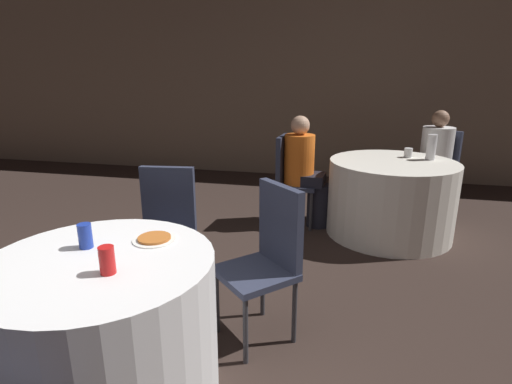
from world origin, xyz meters
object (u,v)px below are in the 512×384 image
chair_far_west (290,173)px  pizza_plate_near (154,239)px  soda_can_blue (85,236)px  bottle_far (431,147)px  table_far (390,198)px  person_orange_shirt (306,172)px  soda_can_red (107,260)px  table_near (107,330)px  chair_near_northeast (269,250)px  chair_near_north (166,224)px  chair_far_northeast (438,165)px  person_white_shirt (432,163)px

chair_far_west → pizza_plate_near: bearing=-4.2°
soda_can_blue → chair_far_west: bearing=75.6°
soda_can_blue → bottle_far: size_ratio=0.49×
soda_can_blue → table_far: bearing=55.5°
chair_far_west → person_orange_shirt: bearing=90.0°
chair_far_west → soda_can_red: 2.76m
table_near → table_far: 2.96m
chair_near_northeast → chair_near_north: bearing=25.8°
chair_near_north → bottle_far: (2.00, 1.74, 0.31)m
chair_far_west → bottle_far: 1.41m
bottle_far → table_far: bearing=-157.0°
chair_near_northeast → chair_far_west: size_ratio=1.00×
chair_far_northeast → pizza_plate_near: chair_far_northeast is taller
table_far → chair_far_northeast: bearing=55.3°
soda_can_red → bottle_far: 3.30m
table_near → person_white_shirt: size_ratio=0.90×
table_far → person_orange_shirt: person_orange_shirt is taller
person_orange_shirt → bottle_far: (1.21, 0.08, 0.30)m
person_white_shirt → soda_can_red: person_white_shirt is taller
table_far → soda_can_red: soda_can_red is taller
pizza_plate_near → soda_can_blue: (-0.28, -0.16, 0.05)m
table_far → chair_near_north: 2.30m
table_near → chair_far_northeast: size_ratio=1.12×
pizza_plate_near → bottle_far: size_ratio=0.89×
chair_far_northeast → bottle_far: (-0.23, -0.70, 0.31)m
person_orange_shirt → bottle_far: person_orange_shirt is taller
soda_can_red → person_white_shirt: bearing=60.3°
chair_near_north → pizza_plate_near: bearing=104.2°
chair_near_northeast → bottle_far: 2.37m
table_far → soda_can_red: bearing=-118.2°
chair_far_northeast → soda_can_red: (-2.00, -3.48, 0.25)m
person_orange_shirt → soda_can_red: person_orange_shirt is taller
soda_can_blue → soda_can_red: bearing=-39.9°
soda_can_red → soda_can_blue: 0.33m
table_far → person_white_shirt: (0.49, 0.71, 0.23)m
chair_near_northeast → bottle_far: bearing=-77.0°
soda_can_red → bottle_far: bearing=57.6°
person_white_shirt → soda_can_blue: bearing=90.2°
chair_near_north → person_orange_shirt: person_orange_shirt is taller
bottle_far → soda_can_red: bearing=-122.4°
table_far → person_white_shirt: 0.89m
chair_near_northeast → table_near: bearing=90.0°
bottle_far → pizza_plate_near: bearing=-125.7°
soda_can_blue → bottle_far: (2.02, 2.58, 0.06)m
person_orange_shirt → pizza_plate_near: bearing=-8.3°
chair_near_northeast → soda_can_blue: size_ratio=7.77×
person_white_shirt → bottle_far: bearing=110.6°
table_near → soda_can_red: 0.46m
chair_far_west → chair_near_northeast: bearing=9.0°
chair_far_northeast → bottle_far: 0.80m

